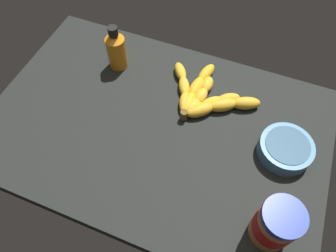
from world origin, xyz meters
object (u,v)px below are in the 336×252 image
(banana_bunch, at_px, (204,96))
(small_bowl, at_px, (285,149))
(honey_bottle, at_px, (116,49))
(peanut_butter_jar, at_px, (275,225))

(banana_bunch, xyz_separation_m, small_bowl, (-0.25, 0.09, 0.01))
(banana_bunch, distance_m, honey_bottle, 0.30)
(banana_bunch, bearing_deg, honey_bottle, -6.45)
(honey_bottle, xyz_separation_m, small_bowl, (-0.54, 0.12, -0.04))
(honey_bottle, relative_size, small_bowl, 1.07)
(banana_bunch, bearing_deg, peanut_butter_jar, 129.57)
(honey_bottle, bearing_deg, peanut_butter_jar, 148.13)
(banana_bunch, xyz_separation_m, peanut_butter_jar, (-0.25, 0.30, 0.05))
(peanut_butter_jar, xyz_separation_m, honey_bottle, (0.54, -0.34, -0.00))
(peanut_butter_jar, height_order, honey_bottle, honey_bottle)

